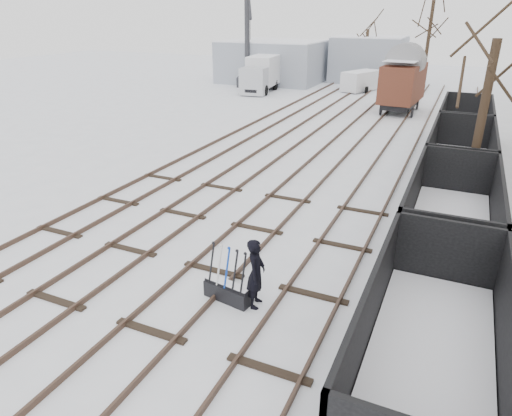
# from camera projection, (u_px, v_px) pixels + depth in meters

# --- Properties ---
(ground) EXTENTS (120.00, 120.00, 0.00)m
(ground) POSITION_uv_depth(u_px,v_px,m) (214.00, 271.00, 13.19)
(ground) COLOR white
(ground) RESTS_ON ground
(tracks) EXTENTS (13.90, 52.00, 0.16)m
(tracks) POSITION_uv_depth(u_px,v_px,m) (338.00, 149.00, 24.58)
(tracks) COLOR black
(tracks) RESTS_ON ground
(shed_left) EXTENTS (10.00, 8.00, 4.10)m
(shed_left) POSITION_uv_depth(u_px,v_px,m) (274.00, 61.00, 47.36)
(shed_left) COLOR #99A0AC
(shed_left) RESTS_ON ground
(shed_right) EXTENTS (7.00, 6.00, 4.50)m
(shed_right) POSITION_uv_depth(u_px,v_px,m) (369.00, 59.00, 47.21)
(shed_right) COLOR #99A0AC
(shed_right) RESTS_ON ground
(ground_frame) EXTENTS (1.35, 0.63, 1.49)m
(ground_frame) POSITION_uv_depth(u_px,v_px,m) (228.00, 290.00, 11.78)
(ground_frame) COLOR black
(ground_frame) RESTS_ON ground
(worker) EXTENTS (0.57, 0.75, 1.86)m
(worker) POSITION_uv_depth(u_px,v_px,m) (256.00, 273.00, 11.32)
(worker) COLOR black
(worker) RESTS_ON ground
(freight_wagon_a) EXTENTS (2.48, 6.19, 2.53)m
(freight_wagon_a) POSITION_uv_depth(u_px,v_px,m) (429.00, 360.00, 8.46)
(freight_wagon_a) COLOR black
(freight_wagon_a) RESTS_ON ground
(freight_wagon_b) EXTENTS (2.48, 6.19, 2.53)m
(freight_wagon_b) POSITION_uv_depth(u_px,v_px,m) (449.00, 225.00, 13.80)
(freight_wagon_b) COLOR black
(freight_wagon_b) RESTS_ON ground
(freight_wagon_c) EXTENTS (2.48, 6.19, 2.53)m
(freight_wagon_c) POSITION_uv_depth(u_px,v_px,m) (458.00, 165.00, 19.15)
(freight_wagon_c) COLOR black
(freight_wagon_c) RESTS_ON ground
(freight_wagon_d) EXTENTS (2.48, 6.19, 2.53)m
(freight_wagon_d) POSITION_uv_depth(u_px,v_px,m) (463.00, 131.00, 24.49)
(freight_wagon_d) COLOR black
(freight_wagon_d) RESTS_ON ground
(box_van_wagon) EXTENTS (2.98, 5.12, 3.76)m
(box_van_wagon) POSITION_uv_depth(u_px,v_px,m) (403.00, 82.00, 32.83)
(box_van_wagon) COLOR black
(box_van_wagon) RESTS_ON ground
(lorry) EXTENTS (2.78, 7.05, 3.12)m
(lorry) POSITION_uv_depth(u_px,v_px,m) (262.00, 73.00, 41.82)
(lorry) COLOR black
(lorry) RESTS_ON ground
(panel_van) EXTENTS (3.14, 4.46, 1.81)m
(panel_van) POSITION_uv_depth(u_px,v_px,m) (361.00, 81.00, 42.12)
(panel_van) COLOR silver
(panel_van) RESTS_ON ground
(crane) EXTENTS (2.59, 5.99, 10.05)m
(crane) POSITION_uv_depth(u_px,v_px,m) (248.00, 58.00, 44.33)
(crane) COLOR #2C2C31
(crane) RESTS_ON ground
(tree_near) EXTENTS (0.30, 0.30, 6.11)m
(tree_near) POSITION_uv_depth(u_px,v_px,m) (479.00, 132.00, 15.85)
(tree_near) COLOR black
(tree_near) RESTS_ON ground
(tree_far_left) EXTENTS (0.30, 0.30, 5.19)m
(tree_far_left) POSITION_uv_depth(u_px,v_px,m) (365.00, 57.00, 46.15)
(tree_far_left) COLOR black
(tree_far_left) RESTS_ON ground
(tree_far_right) EXTENTS (0.30, 0.30, 7.73)m
(tree_far_right) POSITION_uv_depth(u_px,v_px,m) (427.00, 48.00, 39.98)
(tree_far_right) COLOR black
(tree_far_right) RESTS_ON ground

